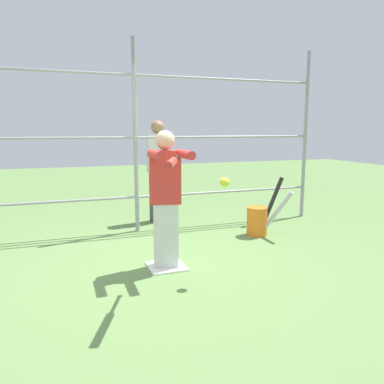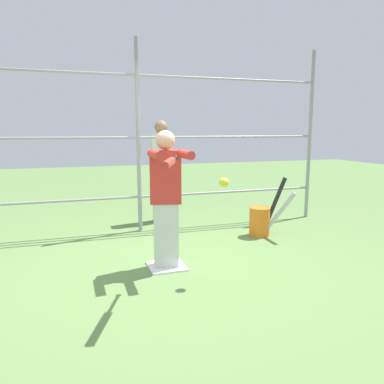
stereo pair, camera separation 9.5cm
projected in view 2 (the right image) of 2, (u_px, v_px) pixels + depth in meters
ground_plane at (167, 267)px, 4.15m from camera, size 24.00×24.00×0.00m
home_plate at (167, 266)px, 4.14m from camera, size 0.40×0.40×0.02m
fence_backstop at (138, 137)px, 5.42m from camera, size 5.89×0.06×2.78m
batter at (166, 195)px, 4.00m from camera, size 0.37×0.57×1.50m
baseball_bat_swinging at (170, 162)px, 3.07m from camera, size 0.35×0.80×0.07m
softball_in_flight at (224, 182)px, 3.64m from camera, size 0.10×0.10×0.10m
bat_bucket at (262, 220)px, 5.33m from camera, size 0.58×0.55×0.83m
bystander_behind_fence at (162, 170)px, 6.10m from camera, size 0.34×0.21×1.65m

